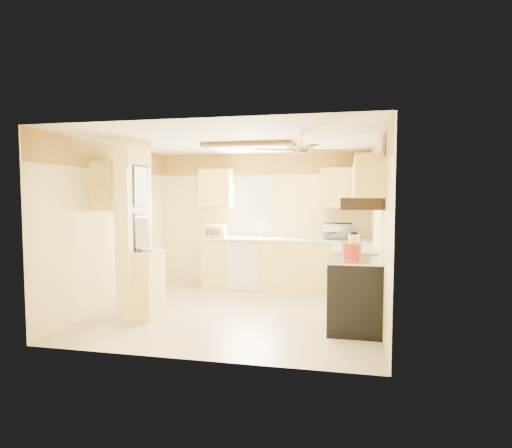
% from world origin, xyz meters
% --- Properties ---
extents(floor, '(4.00, 4.00, 0.00)m').
position_xyz_m(floor, '(0.00, 0.00, 0.00)').
color(floor, beige).
rests_on(floor, ground).
extents(ceiling, '(4.00, 4.00, 0.00)m').
position_xyz_m(ceiling, '(0.00, 0.00, 2.50)').
color(ceiling, white).
rests_on(ceiling, wall_back).
extents(wall_back, '(4.00, 0.00, 4.00)m').
position_xyz_m(wall_back, '(0.00, 1.90, 1.25)').
color(wall_back, '#FFE99B').
rests_on(wall_back, floor).
extents(wall_front, '(4.00, 0.00, 4.00)m').
position_xyz_m(wall_front, '(0.00, -1.90, 1.25)').
color(wall_front, '#FFE99B').
rests_on(wall_front, floor).
extents(wall_left, '(0.00, 3.80, 3.80)m').
position_xyz_m(wall_left, '(-2.00, 0.00, 1.25)').
color(wall_left, '#FFE99B').
rests_on(wall_left, floor).
extents(wall_right, '(0.00, 3.80, 3.80)m').
position_xyz_m(wall_right, '(2.00, 0.00, 1.25)').
color(wall_right, '#FFE99B').
rests_on(wall_right, floor).
extents(wallpaper_border, '(4.00, 0.02, 0.40)m').
position_xyz_m(wallpaper_border, '(0.00, 1.88, 2.30)').
color(wallpaper_border, '#EABB44').
rests_on(wallpaper_border, wall_back).
extents(partition_column, '(0.20, 0.70, 2.50)m').
position_xyz_m(partition_column, '(-1.35, -0.55, 1.25)').
color(partition_column, '#FFE99B').
rests_on(partition_column, floor).
extents(partition_ledge, '(0.25, 0.55, 0.90)m').
position_xyz_m(partition_ledge, '(-1.13, -0.55, 0.45)').
color(partition_ledge, '#FFE06A').
rests_on(partition_ledge, floor).
extents(ledge_top, '(0.28, 0.58, 0.04)m').
position_xyz_m(ledge_top, '(-1.13, -0.55, 0.92)').
color(ledge_top, silver).
rests_on(ledge_top, partition_ledge).
extents(lower_cabinets_back, '(3.00, 0.60, 0.90)m').
position_xyz_m(lower_cabinets_back, '(0.50, 1.60, 0.45)').
color(lower_cabinets_back, '#FFE06A').
rests_on(lower_cabinets_back, floor).
extents(lower_cabinets_right, '(0.60, 1.40, 0.90)m').
position_xyz_m(lower_cabinets_right, '(1.70, 0.60, 0.45)').
color(lower_cabinets_right, '#FFE06A').
rests_on(lower_cabinets_right, floor).
extents(countertop_back, '(3.04, 0.64, 0.04)m').
position_xyz_m(countertop_back, '(0.50, 1.59, 0.92)').
color(countertop_back, silver).
rests_on(countertop_back, lower_cabinets_back).
extents(countertop_right, '(0.64, 1.44, 0.04)m').
position_xyz_m(countertop_right, '(1.69, 0.60, 0.92)').
color(countertop_right, silver).
rests_on(countertop_right, lower_cabinets_right).
extents(dishwasher_panel, '(0.58, 0.02, 0.80)m').
position_xyz_m(dishwasher_panel, '(-0.25, 1.29, 0.43)').
color(dishwasher_panel, white).
rests_on(dishwasher_panel, lower_cabinets_back).
extents(window, '(0.92, 0.02, 1.02)m').
position_xyz_m(window, '(-0.25, 1.89, 1.55)').
color(window, white).
rests_on(window, wall_back).
extents(upper_cab_back_left, '(0.60, 0.35, 0.70)m').
position_xyz_m(upper_cab_back_left, '(-0.85, 1.72, 1.85)').
color(upper_cab_back_left, '#FFE06A').
rests_on(upper_cab_back_left, wall_back).
extents(upper_cab_back_right, '(0.90, 0.35, 0.70)m').
position_xyz_m(upper_cab_back_right, '(1.55, 1.72, 1.85)').
color(upper_cab_back_right, '#FFE06A').
rests_on(upper_cab_back_right, wall_back).
extents(upper_cab_right, '(0.35, 1.00, 0.70)m').
position_xyz_m(upper_cab_right, '(1.82, 1.25, 1.85)').
color(upper_cab_right, '#FFE06A').
rests_on(upper_cab_right, wall_right).
extents(upper_cab_left_wall, '(0.35, 0.75, 0.70)m').
position_xyz_m(upper_cab_left_wall, '(-1.82, -0.25, 1.85)').
color(upper_cab_left_wall, '#FFE06A').
rests_on(upper_cab_left_wall, wall_left).
extents(upper_cab_over_stove, '(0.35, 0.76, 0.52)m').
position_xyz_m(upper_cab_over_stove, '(1.82, -0.55, 1.95)').
color(upper_cab_over_stove, '#FFE06A').
rests_on(upper_cab_over_stove, wall_right).
extents(stove, '(0.68, 0.77, 0.92)m').
position_xyz_m(stove, '(1.67, -0.55, 0.46)').
color(stove, black).
rests_on(stove, floor).
extents(range_hood, '(0.50, 0.76, 0.14)m').
position_xyz_m(range_hood, '(1.74, -0.55, 1.62)').
color(range_hood, black).
rests_on(range_hood, upper_cab_over_stove).
extents(poster_menu, '(0.02, 0.42, 0.57)m').
position_xyz_m(poster_menu, '(-1.24, -0.55, 1.85)').
color(poster_menu, black).
rests_on(poster_menu, partition_column).
extents(poster_nashville, '(0.02, 0.42, 0.57)m').
position_xyz_m(poster_nashville, '(-1.24, -0.55, 1.20)').
color(poster_nashville, black).
rests_on(poster_nashville, partition_column).
extents(ceiling_light_panel, '(1.35, 0.95, 0.06)m').
position_xyz_m(ceiling_light_panel, '(0.10, 0.50, 2.46)').
color(ceiling_light_panel, brown).
rests_on(ceiling_light_panel, ceiling).
extents(ceiling_fan, '(1.15, 1.15, 0.26)m').
position_xyz_m(ceiling_fan, '(1.00, -0.70, 2.29)').
color(ceiling_fan, gold).
rests_on(ceiling_fan, ceiling).
extents(vent_grate, '(0.02, 0.40, 0.25)m').
position_xyz_m(vent_grate, '(1.98, -0.90, 2.30)').
color(vent_grate, black).
rests_on(vent_grate, wall_right).
extents(microwave, '(0.51, 0.34, 0.28)m').
position_xyz_m(microwave, '(1.43, 1.63, 1.08)').
color(microwave, white).
rests_on(microwave, countertop_back).
extents(bowl, '(0.29, 0.29, 0.06)m').
position_xyz_m(bowl, '(-1.14, -0.58, 0.97)').
color(bowl, white).
rests_on(bowl, ledge_top).
extents(dutch_oven, '(0.26, 0.26, 0.18)m').
position_xyz_m(dutch_oven, '(1.64, -0.35, 1.00)').
color(dutch_oven, red).
rests_on(dutch_oven, stove).
extents(kettle, '(0.16, 0.16, 0.24)m').
position_xyz_m(kettle, '(1.67, 0.35, 1.05)').
color(kettle, silver).
rests_on(kettle, countertop_right).
extents(dish_rack, '(0.41, 0.32, 0.22)m').
position_xyz_m(dish_rack, '(-0.82, 1.57, 1.02)').
color(dish_rack, '#DBB27E').
rests_on(dish_rack, countertop_back).
extents(utensil_crock, '(0.11, 0.11, 0.21)m').
position_xyz_m(utensil_crock, '(0.05, 1.67, 1.01)').
color(utensil_crock, white).
rests_on(utensil_crock, countertop_back).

